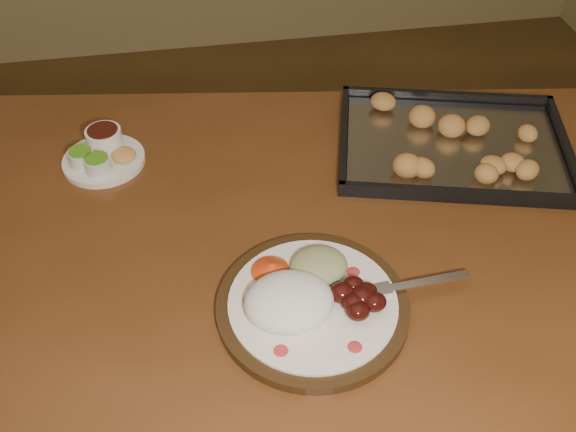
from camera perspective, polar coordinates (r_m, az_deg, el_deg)
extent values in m
cube|color=brown|center=(1.07, -0.73, -3.13)|extent=(1.62, 1.11, 0.04)
cylinder|color=#4E3317|center=(1.74, -23.80, -2.54)|extent=(0.07, 0.07, 0.71)
cylinder|color=#4E3317|center=(1.74, 22.17, -1.84)|extent=(0.07, 0.07, 0.71)
cylinder|color=#311E0D|center=(0.96, 2.21, -8.05)|extent=(0.29, 0.29, 0.02)
cylinder|color=white|center=(0.95, 2.22, -7.70)|extent=(0.25, 0.25, 0.01)
ellipsoid|color=red|center=(0.90, -0.64, -11.88)|extent=(0.02, 0.02, 0.00)
ellipsoid|color=red|center=(0.90, 5.96, -11.51)|extent=(0.02, 0.02, 0.00)
ellipsoid|color=red|center=(0.99, 5.82, -4.96)|extent=(0.02, 0.02, 0.00)
ellipsoid|color=red|center=(0.95, -3.41, -7.50)|extent=(0.02, 0.02, 0.00)
ellipsoid|color=white|center=(0.93, 0.09, -7.63)|extent=(0.14, 0.12, 0.06)
ellipsoid|color=#410E09|center=(0.93, 5.84, -7.68)|extent=(0.04, 0.03, 0.03)
ellipsoid|color=#410E09|center=(0.95, 6.92, -6.69)|extent=(0.04, 0.03, 0.03)
ellipsoid|color=#410E09|center=(0.95, 5.79, -6.13)|extent=(0.04, 0.03, 0.03)
ellipsoid|color=#410E09|center=(0.94, 7.69, -7.59)|extent=(0.04, 0.03, 0.03)
ellipsoid|color=#410E09|center=(0.94, 4.85, -6.81)|extent=(0.04, 0.03, 0.03)
ellipsoid|color=#410E09|center=(0.94, 6.65, -7.16)|extent=(0.04, 0.03, 0.03)
ellipsoid|color=#410E09|center=(0.92, 6.25, -8.40)|extent=(0.04, 0.03, 0.03)
ellipsoid|color=tan|center=(0.98, 2.75, -4.40)|extent=(0.09, 0.08, 0.04)
cone|color=red|center=(0.98, -1.46, -4.62)|extent=(0.09, 0.09, 0.03)
cube|color=white|center=(0.99, 12.16, -5.74)|extent=(0.14, 0.02, 0.00)
cube|color=white|center=(0.97, 8.12, -6.51)|extent=(0.04, 0.03, 0.00)
cylinder|color=white|center=(0.95, 6.92, -7.22)|extent=(0.03, 0.00, 0.00)
cylinder|color=white|center=(0.96, 6.80, -6.93)|extent=(0.03, 0.00, 0.00)
cylinder|color=white|center=(0.96, 6.68, -6.65)|extent=(0.03, 0.00, 0.00)
cylinder|color=white|center=(0.96, 6.56, -6.36)|extent=(0.03, 0.00, 0.00)
cylinder|color=white|center=(1.26, -16.04, 4.77)|extent=(0.15, 0.15, 0.01)
cylinder|color=silver|center=(1.24, -17.86, 4.97)|extent=(0.05, 0.05, 0.03)
cylinder|color=#4D971E|center=(1.23, -18.00, 5.49)|extent=(0.04, 0.04, 0.00)
cylinder|color=silver|center=(1.21, -16.53, 4.39)|extent=(0.05, 0.05, 0.03)
cylinder|color=#4D971E|center=(1.21, -16.67, 4.92)|extent=(0.04, 0.04, 0.00)
cylinder|color=white|center=(1.27, -16.01, 6.63)|extent=(0.07, 0.07, 0.04)
cylinder|color=#350F09|center=(1.26, -16.17, 7.32)|extent=(0.06, 0.06, 0.00)
ellipsoid|color=#E79151|center=(1.24, -14.40, 5.32)|extent=(0.05, 0.05, 0.02)
cube|color=black|center=(1.28, 14.39, 5.97)|extent=(0.50, 0.41, 0.01)
cube|color=black|center=(1.40, 13.89, 10.28)|extent=(0.42, 0.12, 0.02)
cube|color=black|center=(1.16, 15.23, 1.90)|extent=(0.42, 0.12, 0.02)
cube|color=black|center=(1.33, 23.45, 5.67)|extent=(0.09, 0.31, 0.02)
cube|color=black|center=(1.25, 4.98, 7.17)|extent=(0.09, 0.31, 0.02)
cube|color=#BCBDC1|center=(1.28, 14.43, 6.18)|extent=(0.46, 0.38, 0.00)
ellipsoid|color=#B5893F|center=(1.28, 16.95, 6.64)|extent=(0.05, 0.05, 0.03)
ellipsoid|color=#B5893F|center=(1.32, 18.55, 7.43)|extent=(0.06, 0.06, 0.03)
ellipsoid|color=#B5893F|center=(1.34, 15.51, 8.96)|extent=(0.06, 0.06, 0.03)
ellipsoid|color=#B5893F|center=(1.31, 13.53, 8.28)|extent=(0.05, 0.05, 0.03)
ellipsoid|color=#B5893F|center=(1.31, 11.64, 8.67)|extent=(0.07, 0.07, 0.03)
ellipsoid|color=#B5893F|center=(1.27, 12.23, 7.32)|extent=(0.06, 0.06, 0.03)
ellipsoid|color=#B5893F|center=(1.24, 9.66, 6.71)|extent=(0.06, 0.06, 0.03)
ellipsoid|color=#B5893F|center=(1.20, 12.65, 4.97)|extent=(0.07, 0.07, 0.03)
ellipsoid|color=#B5893F|center=(1.22, 13.94, 5.46)|extent=(0.05, 0.05, 0.03)
ellipsoid|color=#B5893F|center=(1.22, 16.72, 4.60)|extent=(0.06, 0.06, 0.03)
ellipsoid|color=#B5893F|center=(1.26, 16.69, 6.11)|extent=(0.06, 0.06, 0.03)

